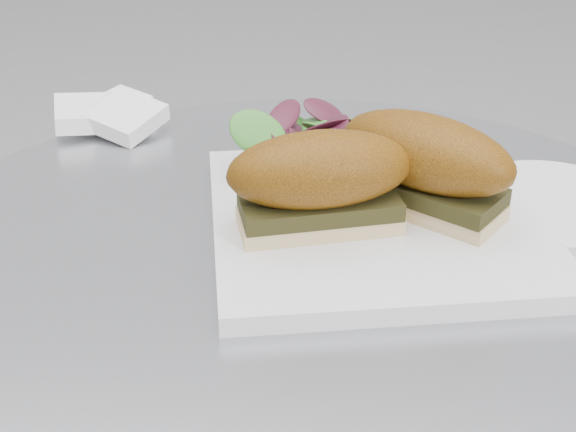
% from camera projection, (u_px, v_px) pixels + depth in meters
% --- Properties ---
extents(plate, '(0.31, 0.31, 0.02)m').
position_uv_depth(plate, '(375.00, 220.00, 0.66)').
color(plate, silver).
rests_on(plate, table).
extents(sandwich_left, '(0.16, 0.10, 0.08)m').
position_uv_depth(sandwich_left, '(320.00, 180.00, 0.61)').
color(sandwich_left, '#D6B286').
rests_on(sandwich_left, plate).
extents(sandwich_right, '(0.16, 0.14, 0.08)m').
position_uv_depth(sandwich_right, '(425.00, 162.00, 0.64)').
color(sandwich_right, '#D6B286').
rests_on(sandwich_right, plate).
extents(salad, '(0.11, 0.11, 0.05)m').
position_uv_depth(salad, '(319.00, 142.00, 0.72)').
color(salad, '#429330').
rests_on(salad, plate).
extents(napkin, '(0.12, 0.12, 0.02)m').
position_uv_depth(napkin, '(111.00, 121.00, 0.84)').
color(napkin, white).
rests_on(napkin, table).
extents(saucer, '(0.16, 0.16, 0.01)m').
position_uv_depth(saucer, '(554.00, 206.00, 0.68)').
color(saucer, silver).
rests_on(saucer, table).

